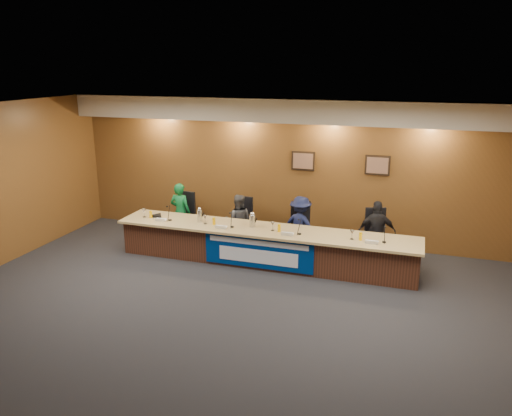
# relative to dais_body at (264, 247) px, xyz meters

# --- Properties ---
(floor) EXTENTS (10.00, 10.00, 0.00)m
(floor) POSITION_rel_dais_body_xyz_m (0.00, -2.40, -0.35)
(floor) COLOR black
(floor) RESTS_ON ground
(ceiling) EXTENTS (10.00, 8.00, 0.04)m
(ceiling) POSITION_rel_dais_body_xyz_m (0.00, -2.40, 2.85)
(ceiling) COLOR silver
(ceiling) RESTS_ON wall_back
(wall_back) EXTENTS (10.00, 0.04, 3.20)m
(wall_back) POSITION_rel_dais_body_xyz_m (0.00, 1.60, 1.25)
(wall_back) COLOR brown
(wall_back) RESTS_ON floor
(soffit) EXTENTS (10.00, 0.50, 0.50)m
(soffit) POSITION_rel_dais_body_xyz_m (0.00, 1.35, 2.60)
(soffit) COLOR beige
(soffit) RESTS_ON wall_back
(dais_body) EXTENTS (6.00, 0.80, 0.70)m
(dais_body) POSITION_rel_dais_body_xyz_m (0.00, 0.00, 0.00)
(dais_body) COLOR #422215
(dais_body) RESTS_ON floor
(dais_top) EXTENTS (6.10, 0.95, 0.05)m
(dais_top) POSITION_rel_dais_body_xyz_m (0.00, -0.05, 0.38)
(dais_top) COLOR tan
(dais_top) RESTS_ON dais_body
(banner) EXTENTS (2.20, 0.02, 0.65)m
(banner) POSITION_rel_dais_body_xyz_m (0.00, -0.41, 0.03)
(banner) COLOR navy
(banner) RESTS_ON dais_body
(banner_text_upper) EXTENTS (2.00, 0.01, 0.10)m
(banner_text_upper) POSITION_rel_dais_body_xyz_m (0.00, -0.43, 0.23)
(banner_text_upper) COLOR silver
(banner_text_upper) RESTS_ON banner
(banner_text_lower) EXTENTS (1.60, 0.01, 0.28)m
(banner_text_lower) POSITION_rel_dais_body_xyz_m (0.00, -0.43, -0.05)
(banner_text_lower) COLOR silver
(banner_text_lower) RESTS_ON banner
(wall_photo_left) EXTENTS (0.52, 0.04, 0.42)m
(wall_photo_left) POSITION_rel_dais_body_xyz_m (0.40, 1.57, 1.50)
(wall_photo_left) COLOR black
(wall_photo_left) RESTS_ON wall_back
(wall_photo_right) EXTENTS (0.52, 0.04, 0.42)m
(wall_photo_right) POSITION_rel_dais_body_xyz_m (2.00, 1.57, 1.50)
(wall_photo_right) COLOR black
(wall_photo_right) RESTS_ON wall_back
(panelist_a) EXTENTS (0.51, 0.35, 1.34)m
(panelist_a) POSITION_rel_dais_body_xyz_m (-2.22, 0.72, 0.32)
(panelist_a) COLOR #0C5827
(panelist_a) RESTS_ON floor
(panelist_b) EXTENTS (0.66, 0.56, 1.19)m
(panelist_b) POSITION_rel_dais_body_xyz_m (-0.82, 0.72, 0.25)
(panelist_b) COLOR #444549
(panelist_b) RESTS_ON floor
(panelist_c) EXTENTS (0.91, 0.68, 1.26)m
(panelist_c) POSITION_rel_dais_body_xyz_m (0.57, 0.72, 0.28)
(panelist_c) COLOR #111739
(panelist_c) RESTS_ON floor
(panelist_d) EXTENTS (0.81, 0.47, 1.30)m
(panelist_d) POSITION_rel_dais_body_xyz_m (2.14, 0.72, 0.30)
(panelist_d) COLOR black
(panelist_d) RESTS_ON floor
(office_chair_a) EXTENTS (0.51, 0.51, 0.08)m
(office_chair_a) POSITION_rel_dais_body_xyz_m (-2.22, 0.82, 0.13)
(office_chair_a) COLOR black
(office_chair_a) RESTS_ON floor
(office_chair_b) EXTENTS (0.52, 0.52, 0.08)m
(office_chair_b) POSITION_rel_dais_body_xyz_m (-0.82, 0.82, 0.13)
(office_chair_b) COLOR black
(office_chair_b) RESTS_ON floor
(office_chair_c) EXTENTS (0.62, 0.62, 0.08)m
(office_chair_c) POSITION_rel_dais_body_xyz_m (0.57, 0.82, 0.13)
(office_chair_c) COLOR black
(office_chair_c) RESTS_ON floor
(office_chair_d) EXTENTS (0.61, 0.61, 0.08)m
(office_chair_d) POSITION_rel_dais_body_xyz_m (2.14, 0.82, 0.13)
(office_chair_d) COLOR black
(office_chair_d) RESTS_ON floor
(nameplate_a) EXTENTS (0.24, 0.08, 0.10)m
(nameplate_a) POSITION_rel_dais_body_xyz_m (-2.20, -0.27, 0.45)
(nameplate_a) COLOR white
(nameplate_a) RESTS_ON dais_top
(microphone_a) EXTENTS (0.07, 0.07, 0.02)m
(microphone_a) POSITION_rel_dais_body_xyz_m (-2.03, -0.14, 0.41)
(microphone_a) COLOR black
(microphone_a) RESTS_ON dais_top
(juice_glass_a) EXTENTS (0.06, 0.06, 0.15)m
(juice_glass_a) POSITION_rel_dais_body_xyz_m (-2.50, -0.10, 0.47)
(juice_glass_a) COLOR #FFBC02
(juice_glass_a) RESTS_ON dais_top
(water_glass_a) EXTENTS (0.08, 0.08, 0.18)m
(water_glass_a) POSITION_rel_dais_body_xyz_m (-2.66, -0.10, 0.49)
(water_glass_a) COLOR silver
(water_glass_a) RESTS_ON dais_top
(nameplate_b) EXTENTS (0.24, 0.08, 0.10)m
(nameplate_b) POSITION_rel_dais_body_xyz_m (-0.82, -0.33, 0.45)
(nameplate_b) COLOR white
(nameplate_b) RESTS_ON dais_top
(microphone_b) EXTENTS (0.07, 0.07, 0.02)m
(microphone_b) POSITION_rel_dais_body_xyz_m (-0.63, -0.16, 0.41)
(microphone_b) COLOR black
(microphone_b) RESTS_ON dais_top
(juice_glass_b) EXTENTS (0.06, 0.06, 0.15)m
(juice_glass_b) POSITION_rel_dais_body_xyz_m (-1.04, -0.13, 0.47)
(juice_glass_b) COLOR #FFBC02
(juice_glass_b) RESTS_ON dais_top
(water_glass_b) EXTENTS (0.08, 0.08, 0.18)m
(water_glass_b) POSITION_rel_dais_body_xyz_m (-1.23, -0.12, 0.49)
(water_glass_b) COLOR silver
(water_glass_b) RESTS_ON dais_top
(nameplate_c) EXTENTS (0.24, 0.08, 0.10)m
(nameplate_c) POSITION_rel_dais_body_xyz_m (0.54, -0.32, 0.45)
(nameplate_c) COLOR white
(nameplate_c) RESTS_ON dais_top
(microphone_c) EXTENTS (0.07, 0.07, 0.02)m
(microphone_c) POSITION_rel_dais_body_xyz_m (0.76, -0.17, 0.41)
(microphone_c) COLOR black
(microphone_c) RESTS_ON dais_top
(juice_glass_c) EXTENTS (0.06, 0.06, 0.15)m
(juice_glass_c) POSITION_rel_dais_body_xyz_m (0.34, -0.14, 0.47)
(juice_glass_c) COLOR #FFBC02
(juice_glass_c) RESTS_ON dais_top
(water_glass_c) EXTENTS (0.08, 0.08, 0.18)m
(water_glass_c) POSITION_rel_dais_body_xyz_m (0.20, -0.11, 0.49)
(water_glass_c) COLOR silver
(water_glass_c) RESTS_ON dais_top
(nameplate_d) EXTENTS (0.24, 0.08, 0.10)m
(nameplate_d) POSITION_rel_dais_body_xyz_m (2.13, -0.28, 0.45)
(nameplate_d) COLOR white
(nameplate_d) RESTS_ON dais_top
(microphone_d) EXTENTS (0.07, 0.07, 0.02)m
(microphone_d) POSITION_rel_dais_body_xyz_m (2.34, -0.12, 0.41)
(microphone_d) COLOR black
(microphone_d) RESTS_ON dais_top
(juice_glass_d) EXTENTS (0.06, 0.06, 0.15)m
(juice_glass_d) POSITION_rel_dais_body_xyz_m (1.91, -0.13, 0.47)
(juice_glass_d) COLOR #FFBC02
(juice_glass_d) RESTS_ON dais_top
(water_glass_d) EXTENTS (0.08, 0.08, 0.18)m
(water_glass_d) POSITION_rel_dais_body_xyz_m (1.75, -0.13, 0.49)
(water_glass_d) COLOR silver
(water_glass_d) RESTS_ON dais_top
(carafe_left) EXTENTS (0.11, 0.11, 0.26)m
(carafe_left) POSITION_rel_dais_body_xyz_m (-1.39, -0.03, 0.53)
(carafe_left) COLOR silver
(carafe_left) RESTS_ON dais_top
(carafe_mid) EXTENTS (0.12, 0.12, 0.24)m
(carafe_mid) POSITION_rel_dais_body_xyz_m (-0.25, -0.01, 0.52)
(carafe_mid) COLOR silver
(carafe_mid) RESTS_ON dais_top
(speakerphone) EXTENTS (0.32, 0.32, 0.05)m
(speakerphone) POSITION_rel_dais_body_xyz_m (-2.40, -0.01, 0.43)
(speakerphone) COLOR black
(speakerphone) RESTS_ON dais_top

